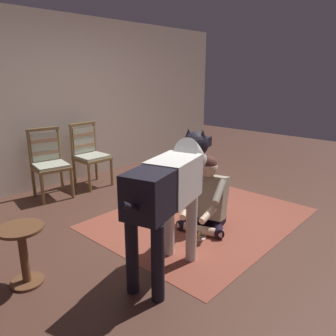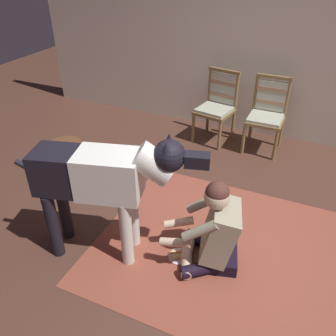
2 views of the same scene
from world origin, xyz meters
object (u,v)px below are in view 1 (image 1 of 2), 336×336
(round_side_table, at_px, (23,251))
(large_dog, at_px, (171,186))
(dining_chair_right_of_pair, at_px, (89,151))
(hot_dog_on_plate, at_px, (197,235))
(dining_chair_left_of_pair, at_px, (48,159))
(person_sitting_on_floor, at_px, (207,199))

(round_side_table, bearing_deg, large_dog, -36.10)
(dining_chair_right_of_pair, xyz_separation_m, hot_dog_on_plate, (-0.27, -2.37, -0.52))
(dining_chair_left_of_pair, xyz_separation_m, large_dog, (-0.21, -2.53, 0.25))
(large_dog, bearing_deg, dining_chair_right_of_pair, 70.71)
(person_sitting_on_floor, height_order, round_side_table, person_sitting_on_floor)
(dining_chair_left_of_pair, distance_m, round_side_table, 2.18)
(person_sitting_on_floor, xyz_separation_m, hot_dog_on_plate, (-0.27, -0.07, -0.32))
(person_sitting_on_floor, distance_m, large_dog, 1.02)
(dining_chair_left_of_pair, distance_m, person_sitting_on_floor, 2.40)
(hot_dog_on_plate, xyz_separation_m, round_side_table, (-1.63, 0.57, 0.28))
(dining_chair_left_of_pair, xyz_separation_m, dining_chair_right_of_pair, (0.68, 0.00, 0.00))
(dining_chair_right_of_pair, xyz_separation_m, person_sitting_on_floor, (0.00, -2.29, -0.19))
(hot_dog_on_plate, relative_size, round_side_table, 0.39)
(person_sitting_on_floor, xyz_separation_m, round_side_table, (-1.91, 0.50, -0.04))
(dining_chair_right_of_pair, bearing_deg, round_side_table, -136.71)
(large_dog, height_order, hot_dog_on_plate, large_dog)
(dining_chair_right_of_pair, height_order, person_sitting_on_floor, dining_chair_right_of_pair)
(large_dog, relative_size, hot_dog_on_plate, 7.54)
(large_dog, bearing_deg, round_side_table, 143.90)
(hot_dog_on_plate, bearing_deg, round_side_table, 160.63)
(person_sitting_on_floor, xyz_separation_m, large_dog, (-0.89, -0.24, 0.45))
(dining_chair_left_of_pair, bearing_deg, hot_dog_on_plate, -80.19)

